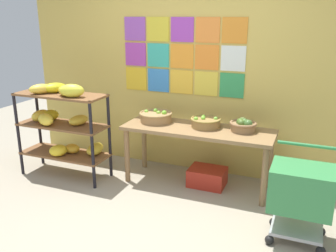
{
  "coord_description": "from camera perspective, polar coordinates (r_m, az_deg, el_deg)",
  "views": [
    {
      "loc": [
        1.38,
        -2.42,
        1.89
      ],
      "look_at": [
        0.05,
        0.84,
        0.81
      ],
      "focal_mm": 39.01,
      "sensor_mm": 36.0,
      "label": 1
    }
  ],
  "objects": [
    {
      "name": "ground",
      "position": [
        3.37,
        -6.46,
        -17.29
      ],
      "size": [
        9.43,
        9.43,
        0.0
      ],
      "primitive_type": "plane",
      "color": "gray"
    },
    {
      "name": "back_wall_with_art",
      "position": [
        4.42,
        3.88,
        10.56
      ],
      "size": [
        4.44,
        0.07,
        2.8
      ],
      "color": "#CFB352",
      "rests_on": "ground"
    },
    {
      "name": "produce_crate_under_table",
      "position": [
        4.26,
        6.15,
        -7.91
      ],
      "size": [
        0.41,
        0.32,
        0.2
      ],
      "primitive_type": "cube",
      "color": "#AC281A",
      "rests_on": "ground"
    },
    {
      "name": "display_table",
      "position": [
        4.09,
        4.68,
        -1.46
      ],
      "size": [
        1.68,
        0.58,
        0.68
      ],
      "color": "olive",
      "rests_on": "ground"
    },
    {
      "name": "fruit_basket_back_left",
      "position": [
        4.28,
        -1.9,
        1.51
      ],
      "size": [
        0.39,
        0.39,
        0.14
      ],
      "color": "#A17A4C",
      "rests_on": "display_table"
    },
    {
      "name": "fruit_basket_right",
      "position": [
        4.01,
        11.67,
        0.17
      ],
      "size": [
        0.29,
        0.29,
        0.15
      ],
      "color": "#926F48",
      "rests_on": "display_table"
    },
    {
      "name": "shopping_cart",
      "position": [
        3.31,
        20.05,
        -9.56
      ],
      "size": [
        0.51,
        0.45,
        0.82
      ],
      "rotation": [
        0.0,
        0.0,
        0.23
      ],
      "color": "black",
      "rests_on": "ground"
    },
    {
      "name": "banana_shelf_unit",
      "position": [
        4.47,
        -16.14,
        0.83
      ],
      "size": [
        1.08,
        0.5,
        1.16
      ],
      "color": "black",
      "rests_on": "ground"
    },
    {
      "name": "fruit_basket_left",
      "position": [
        4.09,
        5.89,
        0.62
      ],
      "size": [
        0.34,
        0.34,
        0.13
      ],
      "color": "olive",
      "rests_on": "display_table"
    }
  ]
}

